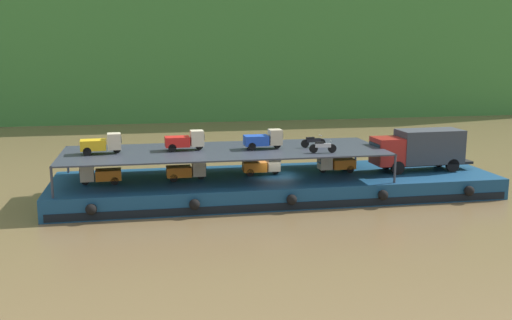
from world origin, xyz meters
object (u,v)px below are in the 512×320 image
Objects in this scene: cargo_barge at (277,185)px; mini_truck_upper_fore at (264,139)px; mini_truck_upper_mid at (185,140)px; mini_truck_lower_mid at (262,165)px; mini_truck_lower_aft at (187,170)px; mini_truck_lower_fore at (336,163)px; covered_lorry at (420,148)px; motorcycle_upper_port at (323,147)px; mini_truck_upper_stern at (102,144)px; mini_truck_lower_stern at (100,174)px; motorcycle_upper_centre at (313,141)px.

mini_truck_upper_fore is at bearing 176.65° from cargo_barge.
mini_truck_lower_mid is at bearing -0.49° from mini_truck_upper_mid.
mini_truck_upper_fore is at bearing -5.10° from mini_truck_upper_mid.
mini_truck_lower_aft is 11.12m from mini_truck_lower_fore.
covered_lorry reaches higher than motorcycle_upper_port.
mini_truck_upper_stern is (-23.21, 0.48, 1.00)m from covered_lorry.
motorcycle_upper_port is (15.16, -1.91, 1.74)m from mini_truck_lower_stern.
mini_truck_upper_mid is (-11.12, 0.22, 2.00)m from mini_truck_lower_fore.
mini_truck_lower_fore is at bearing -1.81° from mini_truck_lower_mid.
mini_truck_lower_fore is (5.56, -0.18, 0.00)m from mini_truck_lower_mid.
mini_truck_upper_mid is at bearing 9.09° from mini_truck_lower_stern.
mini_truck_lower_fore is at bearing -1.15° from mini_truck_upper_mid.
mini_truck_upper_fore is (-11.91, 0.33, 1.00)m from covered_lorry.
mini_truck_upper_stern reaches higher than mini_truck_lower_stern.
covered_lorry is at bearing 0.27° from mini_truck_lower_stern.
covered_lorry is (10.95, -0.28, 2.44)m from cargo_barge.
motorcycle_upper_centre reaches higher than mini_truck_lower_stern.
mini_truck_upper_mid reaches higher than mini_truck_lower_stern.
cargo_barge is 3.57m from mini_truck_upper_fore.
mini_truck_lower_fore is at bearing 54.77° from motorcycle_upper_port.
mini_truck_lower_stern is 15.38m from motorcycle_upper_port.
mini_truck_lower_stern is 15.25m from motorcycle_upper_centre.
mini_truck_lower_mid is at bearing 176.24° from covered_lorry.
mini_truck_upper_stern reaches higher than covered_lorry.
cargo_barge is 11.42× the size of mini_truck_lower_stern.
mini_truck_upper_fore is 3.68m from motorcycle_upper_centre.
mini_truck_lower_stern is 1.00× the size of mini_truck_upper_stern.
mini_truck_lower_mid is at bearing 142.80° from motorcycle_upper_port.
mini_truck_upper_fore is at bearing 179.53° from motorcycle_upper_centre.
mini_truck_lower_mid is at bearing 7.26° from mini_truck_lower_aft.
mini_truck_upper_fore is at bearing -86.67° from mini_truck_lower_mid.
mini_truck_upper_fore reaches higher than cargo_barge.
mini_truck_lower_stern is (-12.44, -0.39, 1.44)m from cargo_barge.
mini_truck_lower_mid is 1.46× the size of motorcycle_upper_port.
covered_lorry is at bearing -1.18° from mini_truck_upper_stern.
mini_truck_upper_fore is (-0.96, 0.06, 3.44)m from cargo_barge.
cargo_barge is at bearing -179.44° from motorcycle_upper_centre.
mini_truck_upper_mid reaches higher than motorcycle_upper_port.
mini_truck_lower_fore is 2.57m from motorcycle_upper_centre.
mini_truck_lower_fore is 1.01× the size of mini_truck_upper_fore.
covered_lorry is 6.48m from mini_truck_lower_fore.
cargo_barge is 4.03× the size of covered_lorry.
covered_lorry is 2.86× the size of mini_truck_lower_aft.
mini_truck_lower_mid is 5.56m from mini_truck_lower_fore.
mini_truck_lower_aft is at bearing -177.38° from mini_truck_upper_fore.
covered_lorry is 4.16× the size of motorcycle_upper_centre.
mini_truck_upper_mid reaches higher than mini_truck_lower_mid.
mini_truck_lower_aft is 1.46× the size of motorcycle_upper_centre.
cargo_barge is at bearing 178.55° from covered_lorry.
mini_truck_lower_stern is at bearing -177.78° from mini_truck_upper_fore.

